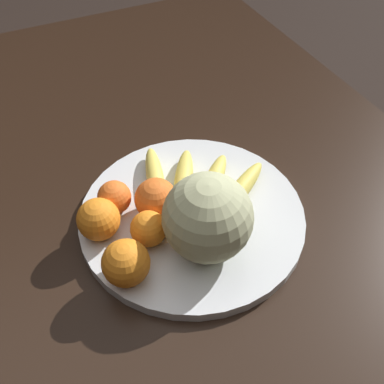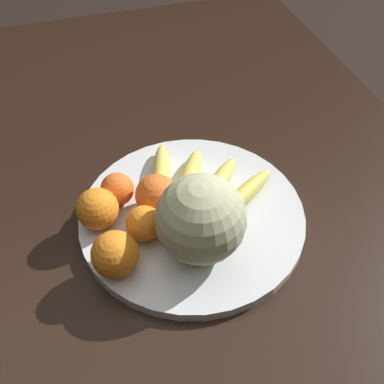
# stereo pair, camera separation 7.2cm
# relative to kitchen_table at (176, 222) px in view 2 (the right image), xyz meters

# --- Properties ---
(ground_plane) EXTENTS (12.00, 12.00, 0.00)m
(ground_plane) POSITION_rel_kitchen_table_xyz_m (0.00, 0.00, -0.67)
(ground_plane) COLOR black
(kitchen_table) EXTENTS (1.48, 1.03, 0.77)m
(kitchen_table) POSITION_rel_kitchen_table_xyz_m (0.00, 0.00, 0.00)
(kitchen_table) COLOR black
(kitchen_table) RESTS_ON ground_plane
(fruit_bowl) EXTENTS (0.38, 0.38, 0.02)m
(fruit_bowl) POSITION_rel_kitchen_table_xyz_m (0.08, 0.01, 0.10)
(fruit_bowl) COLOR silver
(fruit_bowl) RESTS_ON kitchen_table
(melon) EXTENTS (0.14, 0.14, 0.14)m
(melon) POSITION_rel_kitchen_table_xyz_m (0.15, 0.00, 0.18)
(melon) COLOR #B2B789
(melon) RESTS_ON fruit_bowl
(banana_bunch) EXTENTS (0.23, 0.23, 0.03)m
(banana_bunch) POSITION_rel_kitchen_table_xyz_m (0.03, 0.04, 0.13)
(banana_bunch) COLOR brown
(banana_bunch) RESTS_ON fruit_bowl
(orange_front_left) EXTENTS (0.06, 0.06, 0.06)m
(orange_front_left) POSITION_rel_kitchen_table_xyz_m (0.10, -0.08, 0.14)
(orange_front_left) COLOR orange
(orange_front_left) RESTS_ON fruit_bowl
(orange_front_right) EXTENTS (0.07, 0.07, 0.07)m
(orange_front_right) POSITION_rel_kitchen_table_xyz_m (0.05, -0.05, 0.15)
(orange_front_right) COLOR orange
(orange_front_right) RESTS_ON fruit_bowl
(orange_mid_center) EXTENTS (0.07, 0.07, 0.07)m
(orange_mid_center) POSITION_rel_kitchen_table_xyz_m (0.15, -0.13, 0.15)
(orange_mid_center) COLOR orange
(orange_mid_center) RESTS_ON fruit_bowl
(orange_back_left) EXTENTS (0.06, 0.06, 0.06)m
(orange_back_left) POSITION_rel_kitchen_table_xyz_m (0.01, -0.10, 0.14)
(orange_back_left) COLOR orange
(orange_back_left) RESTS_ON fruit_bowl
(orange_back_right) EXTENTS (0.07, 0.07, 0.07)m
(orange_back_right) POSITION_rel_kitchen_table_xyz_m (0.05, -0.14, 0.15)
(orange_back_right) COLOR orange
(orange_back_right) RESTS_ON fruit_bowl
(produce_tag) EXTENTS (0.08, 0.05, 0.00)m
(produce_tag) POSITION_rel_kitchen_table_xyz_m (0.13, -0.03, 0.11)
(produce_tag) COLOR white
(produce_tag) RESTS_ON fruit_bowl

